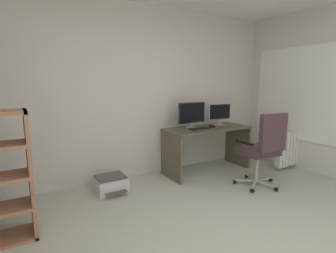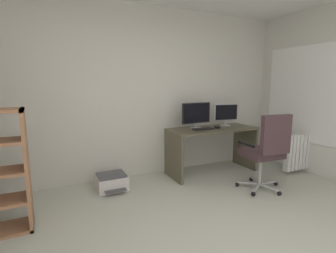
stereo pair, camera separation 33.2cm
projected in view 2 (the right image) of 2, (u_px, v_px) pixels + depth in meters
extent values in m
cube|color=silver|center=(137.00, 93.00, 4.08)|extent=(5.18, 0.10, 2.66)
cube|color=white|center=(311.00, 94.00, 4.21)|extent=(0.01, 1.59, 1.49)
cube|color=white|center=(311.00, 94.00, 4.21)|extent=(0.02, 1.67, 1.57)
cube|color=brown|center=(212.00, 129.00, 4.24)|extent=(1.46, 0.60, 0.04)
cube|color=brown|center=(173.00, 157.00, 4.00)|extent=(0.04, 0.58, 0.72)
cube|color=brown|center=(245.00, 147.00, 4.61)|extent=(0.04, 0.58, 0.72)
cylinder|color=#B2B5B7|center=(196.00, 128.00, 4.23)|extent=(0.18, 0.18, 0.01)
cylinder|color=#B2B5B7|center=(196.00, 125.00, 4.22)|extent=(0.03, 0.03, 0.08)
cube|color=black|center=(196.00, 113.00, 4.19)|extent=(0.53, 0.07, 0.33)
cube|color=black|center=(197.00, 113.00, 4.17)|extent=(0.49, 0.04, 0.30)
cylinder|color=#B2B5B7|center=(225.00, 125.00, 4.49)|extent=(0.18, 0.18, 0.01)
cylinder|color=#B2B5B7|center=(225.00, 122.00, 4.48)|extent=(0.03, 0.03, 0.10)
cube|color=#B7BABC|center=(226.00, 112.00, 4.45)|extent=(0.45, 0.09, 0.27)
cube|color=black|center=(226.00, 112.00, 4.43)|extent=(0.41, 0.06, 0.25)
cube|color=black|center=(203.00, 129.00, 4.10)|extent=(0.34, 0.13, 0.02)
cube|color=black|center=(217.00, 127.00, 4.21)|extent=(0.08, 0.11, 0.03)
cube|color=#B7BABC|center=(268.00, 182.00, 3.72)|extent=(0.30, 0.06, 0.02)
sphere|color=black|center=(276.00, 184.00, 3.78)|extent=(0.06, 0.06, 0.06)
cube|color=#B7BABC|center=(255.00, 180.00, 3.82)|extent=(0.15, 0.29, 0.02)
sphere|color=black|center=(251.00, 179.00, 3.97)|extent=(0.06, 0.06, 0.06)
cube|color=#B7BABC|center=(248.00, 183.00, 3.71)|extent=(0.25, 0.22, 0.02)
sphere|color=black|center=(237.00, 184.00, 3.75)|extent=(0.06, 0.06, 0.06)
cube|color=#B7BABC|center=(256.00, 187.00, 3.54)|extent=(0.27, 0.18, 0.02)
sphere|color=black|center=(253.00, 194.00, 3.43)|extent=(0.06, 0.06, 0.06)
cube|color=#B7BABC|center=(269.00, 187.00, 3.55)|extent=(0.10, 0.30, 0.02)
sphere|color=black|center=(279.00, 193.00, 3.45)|extent=(0.06, 0.06, 0.06)
cylinder|color=#B7BABC|center=(260.00, 170.00, 3.64)|extent=(0.04, 0.04, 0.40)
cube|color=#442D33|center=(261.00, 153.00, 3.59)|extent=(0.52, 0.48, 0.10)
cube|color=#442D33|center=(276.00, 135.00, 3.31)|extent=(0.45, 0.11, 0.51)
cube|color=black|center=(246.00, 144.00, 3.48)|extent=(0.07, 0.31, 0.03)
cube|color=black|center=(277.00, 141.00, 3.66)|extent=(0.07, 0.31, 0.03)
cube|color=#A36C4A|center=(27.00, 169.00, 2.62)|extent=(0.03, 0.34, 1.23)
cube|color=silver|center=(112.00, 182.00, 3.65)|extent=(0.41, 0.36, 0.19)
cube|color=#4C4C51|center=(111.00, 175.00, 3.64)|extent=(0.38, 0.33, 0.02)
cube|color=#4C4C51|center=(116.00, 191.00, 3.47)|extent=(0.29, 0.10, 0.01)
cube|color=white|center=(288.00, 154.00, 4.18)|extent=(0.07, 0.10, 0.59)
cube|color=white|center=(291.00, 153.00, 4.21)|extent=(0.07, 0.10, 0.59)
cube|color=white|center=(295.00, 152.00, 4.25)|extent=(0.07, 0.10, 0.59)
cube|color=white|center=(299.00, 152.00, 4.29)|extent=(0.07, 0.10, 0.59)
cube|color=white|center=(302.00, 151.00, 4.33)|extent=(0.07, 0.10, 0.59)
cube|color=white|center=(306.00, 151.00, 4.36)|extent=(0.07, 0.10, 0.59)
cube|color=white|center=(309.00, 150.00, 4.40)|extent=(0.07, 0.10, 0.59)
cube|color=white|center=(312.00, 150.00, 4.44)|extent=(0.07, 0.10, 0.59)
cube|color=white|center=(316.00, 149.00, 4.47)|extent=(0.07, 0.10, 0.59)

